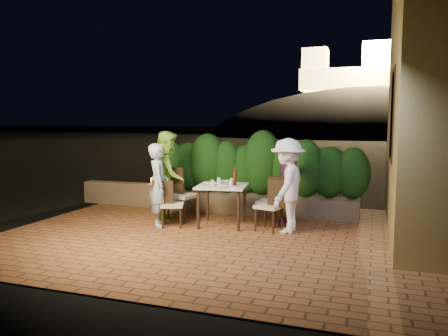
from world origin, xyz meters
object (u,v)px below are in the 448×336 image
at_px(chair_right_front, 269,205).
at_px(diner_purple, 289,182).
at_px(dining_table, 222,205).
at_px(bowl, 225,181).
at_px(diner_blue, 159,185).
at_px(chair_right_back, 270,201).
at_px(parapet_lamp, 153,181).
at_px(beer_bottle, 235,176).
at_px(diner_green, 169,176).
at_px(diner_white, 288,186).
at_px(chair_left_back, 183,194).
at_px(chair_left_front, 172,204).

distance_m(chair_right_front, diner_purple, 0.69).
xyz_separation_m(dining_table, chair_right_front, (0.90, -0.10, 0.08)).
height_order(bowl, diner_blue, diner_blue).
bearing_deg(chair_right_back, parapet_lamp, -10.74).
bearing_deg(chair_right_front, beer_bottle, 1.56).
bearing_deg(bowl, diner_green, -170.34).
bearing_deg(chair_right_front, diner_white, -164.53).
xyz_separation_m(diner_white, diner_purple, (-0.08, 0.54, -0.01)).
relative_size(chair_left_back, diner_white, 0.63).
height_order(beer_bottle, chair_right_back, beer_bottle).
xyz_separation_m(diner_blue, diner_white, (2.29, 0.31, 0.06)).
xyz_separation_m(chair_right_front, diner_white, (0.32, 0.01, 0.36)).
distance_m(beer_bottle, chair_left_back, 1.15).
distance_m(dining_table, chair_left_back, 0.87).
distance_m(diner_blue, parapet_lamp, 1.95).
distance_m(beer_bottle, bowl, 0.43).
relative_size(chair_left_front, diner_white, 0.52).
bearing_deg(chair_right_front, dining_table, 7.49).
relative_size(chair_right_front, diner_green, 0.53).
bearing_deg(chair_left_front, dining_table, 6.22).
bearing_deg(bowl, chair_left_front, -136.41).
bearing_deg(parapet_lamp, bowl, -24.72).
distance_m(chair_left_front, diner_white, 2.09).
height_order(beer_bottle, diner_blue, diner_blue).
distance_m(dining_table, diner_blue, 1.21).
height_order(chair_right_back, parapet_lamp, chair_right_back).
bearing_deg(chair_left_front, diner_green, 102.20).
height_order(bowl, chair_right_back, chair_right_back).
relative_size(diner_white, parapet_lamp, 11.55).
relative_size(beer_bottle, chair_left_back, 0.33).
height_order(diner_blue, diner_purple, diner_purple).
xyz_separation_m(diner_green, diner_purple, (2.28, 0.31, -0.06)).
bearing_deg(dining_table, diner_blue, -159.19).
xyz_separation_m(beer_bottle, chair_right_front, (0.67, -0.15, -0.47)).
bearing_deg(bowl, dining_table, -79.14).
height_order(chair_right_front, diner_white, diner_white).
height_order(beer_bottle, bowl, beer_bottle).
bearing_deg(chair_left_back, diner_purple, 23.54).
bearing_deg(diner_green, chair_right_front, -111.82).
relative_size(chair_left_back, chair_right_back, 1.15).
bearing_deg(parapet_lamp, chair_right_back, -17.42).
bearing_deg(diner_purple, diner_blue, -75.11).
height_order(dining_table, chair_left_back, chair_left_back).
bearing_deg(diner_blue, bowl, -83.08).
relative_size(chair_left_back, diner_green, 0.60).
distance_m(chair_right_front, chair_right_back, 0.46).
height_order(diner_green, diner_white, diner_green).
bearing_deg(diner_purple, bowl, -90.31).
xyz_separation_m(chair_right_back, parapet_lamp, (-2.89, 0.91, 0.12)).
bearing_deg(bowl, parapet_lamp, 155.28).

